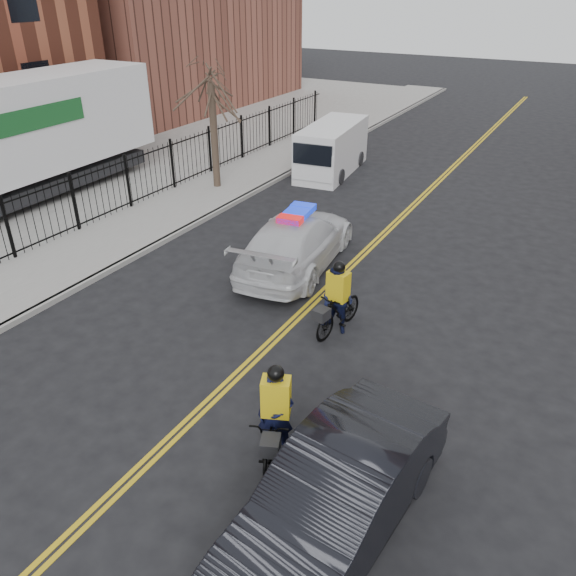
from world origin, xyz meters
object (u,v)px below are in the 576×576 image
at_px(cargo_van, 331,150).
at_px(cyclist_near, 276,423).
at_px(cyclist_far, 337,304).
at_px(police_cruiser, 297,241).
at_px(dark_sedan, 336,496).

relative_size(cargo_van, cyclist_near, 2.53).
bearing_deg(cyclist_near, cyclist_far, 78.28).
distance_m(police_cruiser, dark_sedan, 9.26).
relative_size(dark_sedan, cyclist_far, 2.52).
bearing_deg(cyclist_far, cyclist_near, -71.03).
bearing_deg(dark_sedan, police_cruiser, 127.55).
height_order(cyclist_near, cyclist_far, cyclist_near).
distance_m(police_cruiser, cargo_van, 9.37).
bearing_deg(police_cruiser, cargo_van, -78.27).
xyz_separation_m(cargo_van, cyclist_near, (6.41, -15.65, -0.36)).
bearing_deg(police_cruiser, cyclist_far, 126.29).
relative_size(dark_sedan, cargo_van, 0.93).
relative_size(police_cruiser, cargo_van, 1.11).
height_order(police_cruiser, cargo_van, cargo_van).
bearing_deg(police_cruiser, cyclist_near, 108.22).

